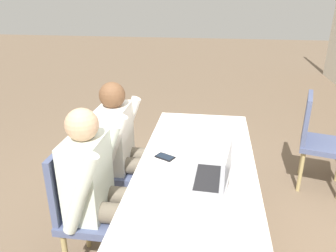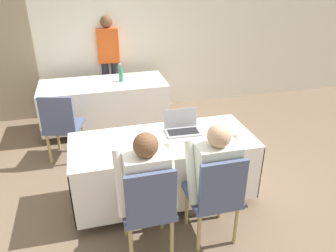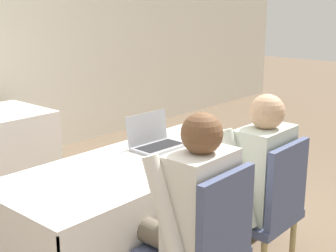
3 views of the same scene
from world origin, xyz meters
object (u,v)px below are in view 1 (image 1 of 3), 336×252
Objects in this scene: cell_phone at (165,157)px; chair_far_spare at (318,138)px; person_checkered_shirt at (125,144)px; chair_near_right at (87,205)px; person_white_shirt at (100,185)px; chair_near_left at (114,161)px; laptop at (214,175)px.

cell_phone is 0.16× the size of chair_far_spare.
chair_near_right is at bearing 170.11° from person_checkered_shirt.
person_checkered_shirt reaches higher than cell_phone.
person_checkered_shirt is (0.73, -1.69, 0.16)m from chair_far_spare.
chair_near_right is (0.32, -0.47, -0.22)m from cell_phone.
chair_near_right is 0.78× the size of person_white_shirt.
person_white_shirt is at bearing -180.00° from person_checkered_shirt.
cell_phone is 0.13× the size of person_checkered_shirt.
chair_near_right is 0.19m from person_white_shirt.
chair_far_spare is at bearing -51.74° from person_white_shirt.
chair_near_left is at bearing 9.89° from person_white_shirt.
laptop is 1.62m from chair_far_spare.
laptop is 1.01m from chair_near_left.
chair_near_left and chair_near_right have the same top height.
person_checkered_shirt reaches higher than chair_far_spare.
person_white_shirt is at bearing -90.00° from chair_near_right.
cell_phone is at bearing -48.95° from person_white_shirt.
cell_phone is at bearing 142.27° from chair_far_spare.
laptop is 0.85m from chair_near_right.
chair_far_spare is (-0.73, 1.79, 0.00)m from chair_near_left.
person_checkered_shirt reaches higher than chair_near_left.
laptop is at bearing -123.44° from chair_near_left.
cell_phone is at bearing -127.13° from person_checkered_shirt.
person_white_shirt is at bearing 143.08° from chair_far_spare.
person_white_shirt is (0.32, -0.37, -0.06)m from cell_phone.
chair_near_left is 0.60m from chair_near_right.
chair_near_left is 0.78× the size of person_white_shirt.
cell_phone is 0.49m from person_white_shirt.
chair_far_spare is 0.78× the size of person_checkered_shirt.
chair_near_right is 0.78× the size of person_checkered_shirt.
person_white_shirt is (0.06, -0.71, -0.10)m from laptop.
chair_near_right is 0.63m from person_checkered_shirt.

